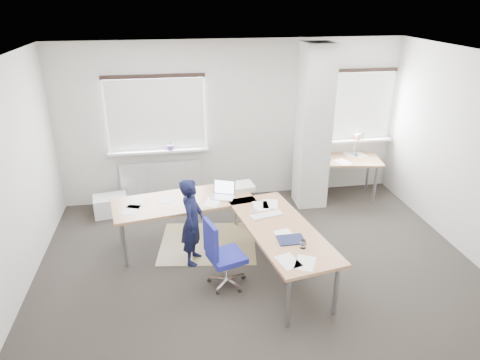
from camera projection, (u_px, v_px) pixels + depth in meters
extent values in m
plane|color=black|center=(260.00, 273.00, 5.79)|extent=(6.00, 6.00, 0.00)
cube|color=beige|center=(232.00, 122.00, 7.48)|extent=(6.00, 0.04, 2.80)
cube|color=beige|center=(339.00, 319.00, 2.97)|extent=(6.00, 0.04, 2.80)
cube|color=beige|center=(0.00, 195.00, 4.77)|extent=(0.04, 5.00, 2.80)
cube|color=white|center=(265.00, 60.00, 4.66)|extent=(6.00, 5.00, 0.04)
cube|color=beige|center=(314.00, 128.00, 7.18)|extent=(0.50, 0.50, 2.78)
cube|color=white|center=(156.00, 115.00, 7.18)|extent=(1.60, 0.04, 1.20)
cube|color=white|center=(156.00, 115.00, 7.14)|extent=(1.60, 0.02, 1.20)
cube|color=white|center=(159.00, 151.00, 7.37)|extent=(1.70, 0.20, 0.04)
cube|color=white|center=(358.00, 106.00, 7.72)|extent=(1.20, 0.04, 1.20)
cube|color=white|center=(359.00, 107.00, 7.68)|extent=(1.20, 0.02, 1.20)
cube|color=white|center=(356.00, 140.00, 7.91)|extent=(1.30, 0.20, 0.04)
cube|color=silver|center=(161.00, 178.00, 7.60)|extent=(1.40, 0.10, 0.60)
cylinder|color=#5A387C|center=(170.00, 147.00, 7.35)|extent=(0.12, 0.12, 0.08)
imported|color=#2F6C2B|center=(170.00, 145.00, 7.34)|extent=(0.09, 0.06, 0.17)
cylinder|color=#9D523C|center=(357.00, 137.00, 7.86)|extent=(0.12, 0.12, 0.08)
imported|color=#2F6C2B|center=(357.00, 135.00, 7.85)|extent=(0.09, 0.07, 0.17)
cube|color=olive|center=(208.00, 243.00, 6.47)|extent=(1.57, 1.39, 0.01)
cube|color=white|center=(111.00, 205.00, 7.27)|extent=(0.60, 0.46, 0.33)
cube|color=#996242|center=(183.00, 201.00, 6.18)|extent=(2.11, 1.14, 0.04)
cube|color=#996242|center=(281.00, 229.00, 5.45)|extent=(1.14, 2.11, 0.04)
cylinder|color=gray|center=(124.00, 245.00, 5.80)|extent=(0.05, 0.05, 0.69)
cylinder|color=gray|center=(120.00, 224.00, 6.31)|extent=(0.05, 0.05, 0.69)
cylinder|color=gray|center=(235.00, 205.00, 6.86)|extent=(0.05, 0.05, 0.69)
cylinder|color=gray|center=(288.00, 301.00, 4.73)|extent=(0.05, 0.05, 0.69)
cylinder|color=gray|center=(336.00, 290.00, 4.91)|extent=(0.05, 0.05, 0.69)
cylinder|color=gray|center=(273.00, 218.00, 6.47)|extent=(0.05, 0.05, 0.69)
cube|color=#B7B7BC|center=(223.00, 197.00, 6.25)|extent=(0.39, 0.34, 0.01)
cube|color=#B7B7BC|center=(224.00, 187.00, 6.31)|extent=(0.32, 0.16, 0.22)
cube|color=silver|center=(224.00, 187.00, 6.31)|extent=(0.28, 0.14, 0.19)
cube|color=white|center=(267.00, 215.00, 5.73)|extent=(0.46, 0.23, 0.02)
cube|color=#151A39|center=(291.00, 240.00, 5.17)|extent=(0.32, 0.24, 0.01)
cube|color=beige|center=(239.00, 187.00, 6.52)|extent=(0.48, 0.37, 0.07)
imported|color=white|center=(255.00, 212.00, 5.77)|extent=(0.07, 0.07, 0.07)
cylinder|color=silver|center=(303.00, 244.00, 5.00)|extent=(0.07, 0.07, 0.10)
cube|color=#996242|center=(341.00, 160.00, 7.73)|extent=(1.50, 0.93, 0.04)
cylinder|color=gray|center=(308.00, 183.00, 7.66)|extent=(0.05, 0.05, 0.69)
cylinder|color=gray|center=(375.00, 184.00, 7.64)|extent=(0.05, 0.05, 0.69)
cylinder|color=gray|center=(305.00, 173.00, 8.11)|extent=(0.05, 0.05, 0.69)
cylinder|color=gray|center=(368.00, 173.00, 8.10)|extent=(0.05, 0.05, 0.69)
cube|color=#B7B7BC|center=(323.00, 158.00, 7.74)|extent=(0.38, 0.31, 0.01)
cube|color=#B7B7BC|center=(320.00, 150.00, 7.79)|extent=(0.33, 0.12, 0.22)
cube|color=silver|center=(320.00, 150.00, 7.79)|extent=(0.29, 0.10, 0.19)
cylinder|color=silver|center=(354.00, 153.00, 7.94)|extent=(0.10, 0.10, 0.02)
cylinder|color=silver|center=(356.00, 144.00, 7.86)|extent=(0.02, 0.16, 0.38)
cylinder|color=silver|center=(360.00, 134.00, 7.67)|extent=(0.02, 0.29, 0.13)
cone|color=silver|center=(363.00, 138.00, 7.55)|extent=(0.14, 0.16, 0.17)
cube|color=navy|center=(227.00, 257.00, 5.39)|extent=(0.52, 0.52, 0.07)
cube|color=navy|center=(211.00, 240.00, 5.18)|extent=(0.16, 0.36, 0.46)
cylinder|color=silver|center=(227.00, 268.00, 5.46)|extent=(0.05, 0.05, 0.31)
cylinder|color=black|center=(243.00, 277.00, 5.64)|extent=(0.06, 0.04, 0.05)
cylinder|color=black|center=(225.00, 271.00, 5.76)|extent=(0.03, 0.06, 0.05)
cylinder|color=black|center=(209.00, 280.00, 5.58)|extent=(0.06, 0.04, 0.05)
cylinder|color=black|center=(218.00, 292.00, 5.36)|extent=(0.05, 0.06, 0.05)
cylinder|color=black|center=(240.00, 290.00, 5.39)|extent=(0.05, 0.06, 0.05)
imported|color=black|center=(192.00, 222.00, 5.80)|extent=(0.42, 0.52, 1.25)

